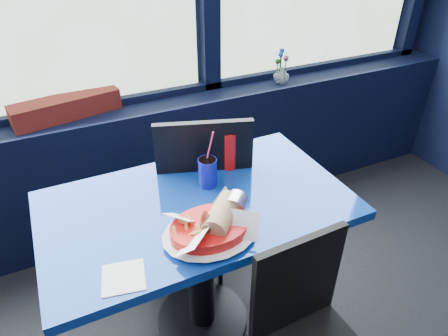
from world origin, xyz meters
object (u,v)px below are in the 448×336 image
Objects in this scene: food_basket at (212,226)px; ketchup_bottle at (229,148)px; flower_vase at (282,73)px; soda_cup at (208,172)px; chair_near_front at (309,334)px; chair_near_back at (189,191)px; near_table at (199,236)px; planter_box at (67,107)px.

ketchup_bottle reaches higher than food_basket.
flower_vase and soda_cup have the same top height.
chair_near_back is (-0.11, 0.85, 0.08)m from chair_near_front.
flower_vase is 1.39m from food_basket.
soda_cup reaches higher than near_table.
chair_near_front is 0.87m from chair_near_back.
chair_near_front is 0.85× the size of chair_near_back.
flower_vase is (0.83, 0.51, 0.30)m from chair_near_back.
planter_box is at bearing -34.58° from chair_near_back.
near_table is 0.27m from soda_cup.
flower_vase is at bearing -129.84° from chair_near_back.
chair_near_back is at bearing 57.18° from food_basket.
near_table is at bearing -137.44° from flower_vase.
near_table is at bearing 94.48° from chair_near_back.
chair_near_front is 1.59m from flower_vase.
soda_cup is at bearing 97.98° from chair_near_front.
soda_cup is at bearing -71.97° from planter_box.
chair_near_front is 3.19× the size of soda_cup.
chair_near_back is 3.75× the size of soda_cup.
food_basket is at bearing -132.03° from flower_vase.
flower_vase is at bearing -13.59° from planter_box.
chair_near_back is 2.62× the size of food_basket.
soda_cup is at bearing 109.71° from chair_near_back.
ketchup_bottle reaches higher than planter_box.
soda_cup is at bearing 47.61° from food_basket.
chair_near_back reaches higher than near_table.
flower_vase is (0.91, 0.83, 0.30)m from near_table.
chair_near_back is 1.80× the size of planter_box.
near_table is 1.22× the size of chair_near_back.
food_basket is at bearing -83.62° from planter_box.
planter_box reaches higher than food_basket.
chair_near_front is at bearing -79.57° from planter_box.
flower_vase reaches higher than ketchup_bottle.
chair_near_front is at bearing -117.61° from flower_vase.
flower_vase is (0.72, 1.37, 0.38)m from chair_near_front.
chair_near_front is at bearing -80.16° from soda_cup.
planter_box is 0.93m from soda_cup.
soda_cup is at bearing 45.43° from near_table.
ketchup_bottle reaches higher than chair_near_front.
ketchup_bottle is (0.03, 0.70, 0.37)m from chair_near_front.
food_basket is at bearing 120.94° from chair_near_front.
soda_cup is (-0.82, -0.75, -0.05)m from flower_vase.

